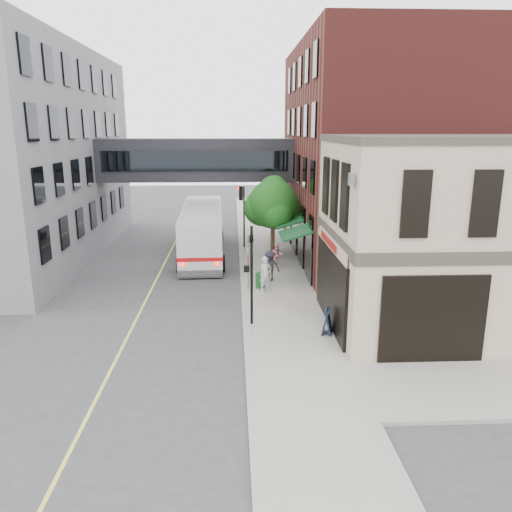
{
  "coord_description": "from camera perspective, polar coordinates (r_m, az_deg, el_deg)",
  "views": [
    {
      "loc": [
        -0.37,
        -19.08,
        8.73
      ],
      "look_at": [
        0.67,
        3.75,
        2.86
      ],
      "focal_mm": 35.0,
      "sensor_mm": 36.0,
      "label": 1
    }
  ],
  "objects": [
    {
      "name": "sandwich_board",
      "position": [
        21.74,
        8.13,
        -7.37
      ],
      "size": [
        0.58,
        0.73,
        1.14
      ],
      "primitive_type": "cube",
      "rotation": [
        0.0,
        0.0,
        -0.29
      ],
      "color": "black",
      "rests_on": "sidewalk_main"
    },
    {
      "name": "sidewalk_main",
      "position": [
        34.28,
        1.43,
        -0.22
      ],
      "size": [
        4.0,
        60.0,
        0.15
      ],
      "primitive_type": "cube",
      "color": "gray",
      "rests_on": "ground"
    },
    {
      "name": "skyway_bridge",
      "position": [
        37.24,
        -6.78,
        10.88
      ],
      "size": [
        14.0,
        3.18,
        3.0
      ],
      "color": "black",
      "rests_on": "ground"
    },
    {
      "name": "street_sign_pole",
      "position": [
        26.97,
        -0.91,
        -0.19
      ],
      "size": [
        0.08,
        0.75,
        3.0
      ],
      "color": "gray",
      "rests_on": "sidewalk_main"
    },
    {
      "name": "brick_building",
      "position": [
        35.66,
        14.54,
        11.16
      ],
      "size": [
        13.76,
        18.0,
        14.0
      ],
      "color": "#591F1B",
      "rests_on": "ground"
    },
    {
      "name": "traffic_signal_far",
      "position": [
        36.49,
        -1.61,
        5.91
      ],
      "size": [
        0.53,
        0.28,
        4.5
      ],
      "color": "black",
      "rests_on": "sidewalk_main"
    },
    {
      "name": "traffic_signal_near",
      "position": [
        21.87,
        -0.59,
        -0.83
      ],
      "size": [
        0.44,
        0.22,
        4.6
      ],
      "color": "black",
      "rests_on": "sidewalk_main"
    },
    {
      "name": "corner_building",
      "position": [
        23.5,
        20.89,
        2.37
      ],
      "size": [
        10.19,
        8.12,
        8.45
      ],
      "color": "tan",
      "rests_on": "ground"
    },
    {
      "name": "lane_marking",
      "position": [
        30.72,
        -11.19,
        -2.38
      ],
      "size": [
        0.12,
        40.0,
        0.01
      ],
      "primitive_type": "cube",
      "color": "#D8CC4C",
      "rests_on": "ground"
    },
    {
      "name": "pedestrian_c",
      "position": [
        28.72,
        1.63,
        -1.13
      ],
      "size": [
        1.31,
        1.05,
        1.77
      ],
      "primitive_type": "imported",
      "rotation": [
        0.0,
        0.0,
        -0.39
      ],
      "color": "black",
      "rests_on": "sidewalk_main"
    },
    {
      "name": "bus",
      "position": [
        35.33,
        -6.16,
        3.12
      ],
      "size": [
        3.3,
        12.43,
        3.32
      ],
      "color": "silver",
      "rests_on": "ground"
    },
    {
      "name": "newspaper_box",
      "position": [
        27.58,
        0.46,
        -2.76
      ],
      "size": [
        0.48,
        0.43,
        0.88
      ],
      "primitive_type": "cube",
      "rotation": [
        0.0,
        0.0,
        0.1
      ],
      "color": "#135722",
      "rests_on": "sidewalk_main"
    },
    {
      "name": "street_tree",
      "position": [
        32.76,
        1.91,
        5.94
      ],
      "size": [
        3.8,
        3.2,
        5.6
      ],
      "color": "#382619",
      "rests_on": "sidewalk_main"
    },
    {
      "name": "pedestrian_a",
      "position": [
        26.77,
        1.11,
        -2.11
      ],
      "size": [
        0.84,
        0.72,
        1.94
      ],
      "primitive_type": "imported",
      "rotation": [
        0.0,
        0.0,
        0.43
      ],
      "color": "beige",
      "rests_on": "sidewalk_main"
    },
    {
      "name": "ground",
      "position": [
        20.99,
        -1.39,
        -10.18
      ],
      "size": [
        120.0,
        120.0,
        0.0
      ],
      "primitive_type": "plane",
      "color": "#38383A",
      "rests_on": "ground"
    },
    {
      "name": "pedestrian_b",
      "position": [
        31.57,
        2.43,
        0.06
      ],
      "size": [
        0.78,
        0.63,
        1.53
      ],
      "primitive_type": "imported",
      "rotation": [
        0.0,
        0.0,
        0.08
      ],
      "color": "pink",
      "rests_on": "sidewalk_main"
    }
  ]
}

